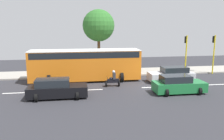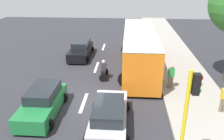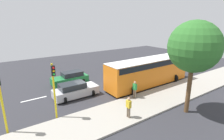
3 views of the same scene
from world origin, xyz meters
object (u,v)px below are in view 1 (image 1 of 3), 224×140
Objects in this scene: city_bus at (85,63)px; car_black at (57,89)px; car_green at (178,85)px; pedestrian_by_tree at (138,62)px; street_tree_center at (99,26)px; motorcycle at (113,80)px; traffic_light_corner at (186,49)px; traffic_light_midblock at (214,49)px; car_silver at (172,75)px; pedestrian_near_signal at (120,66)px.

car_black is at bearing 155.19° from city_bus.
pedestrian_by_tree reaches higher than car_green.
car_black is 13.56m from street_tree_center.
street_tree_center is at bearing 24.25° from car_green.
motorcycle reaches higher than car_green.
motorcycle is (2.71, -4.89, -0.07)m from car_black.
traffic_light_corner is (6.91, -3.95, 2.22)m from car_green.
traffic_light_corner is at bearing 90.00° from traffic_light_midblock.
street_tree_center is (6.43, -2.02, 3.70)m from city_bus.
car_green is 5.86m from motorcycle.
car_black is 18.70m from traffic_light_midblock.
city_bus is 2.44× the size of traffic_light_corner.
car_silver is at bearing 136.63° from traffic_light_corner.
traffic_light_midblock is (-3.23, -8.03, 1.87)m from pedestrian_by_tree.
pedestrian_near_signal is at bearing -18.19° from motorcycle.
city_bus is at bearing 41.53° from motorcycle.
pedestrian_near_signal is (4.73, -1.55, 0.42)m from motorcycle.
car_green is at bearing -120.14° from motorcycle.
pedestrian_near_signal is at bearing 130.95° from pedestrian_by_tree.
traffic_light_midblock is 14.06m from street_tree_center.
car_black is 11.59m from car_silver.
traffic_light_midblock is at bearing -64.11° from car_silver.
pedestrian_by_tree is (9.90, -9.29, 0.35)m from car_black.
pedestrian_by_tree is at bearing -31.44° from motorcycle.
pedestrian_by_tree is (10.14, 0.67, 0.35)m from car_green.
traffic_light_midblock is (3.07, -6.32, 2.22)m from car_silver.
car_black is at bearing 136.82° from pedestrian_by_tree.
traffic_light_corner is (1.26, -11.41, 1.08)m from city_bus.
car_silver is at bearing -141.75° from street_tree_center.
traffic_light_midblock reaches higher than pedestrian_near_signal.
car_silver is 2.65× the size of pedestrian_near_signal.
traffic_light_midblock is (0.00, -3.42, 0.00)m from traffic_light_corner.
car_silver is 0.99× the size of traffic_light_midblock.
car_black is 1.07× the size of car_green.
car_green is at bearing -127.11° from city_bus.
city_bus is at bearing 96.33° from traffic_light_corner.
pedestrian_by_tree reaches higher than motorcycle.
traffic_light_corner is at bearing -43.37° from car_silver.
traffic_light_midblock reaches higher than car_silver.
car_green is 2.80× the size of motorcycle.
motorcycle is 10.37m from street_tree_center.
city_bus is 14.92m from traffic_light_midblock.
pedestrian_near_signal reaches higher than motorcycle.
car_silver is 4.77m from traffic_light_corner.
car_black is 0.42× the size of city_bus.
traffic_light_midblock is at bearing -93.99° from pedestrian_near_signal.
pedestrian_near_signal reaches higher than car_silver.
city_bus is at bearing 78.05° from car_silver.
car_green is 9.42m from city_bus.
pedestrian_by_tree is at bearing -112.10° from street_tree_center.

